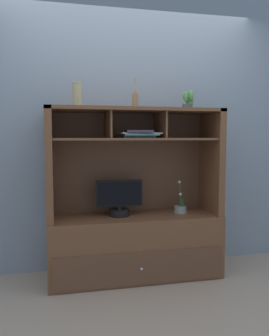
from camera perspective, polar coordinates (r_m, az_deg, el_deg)
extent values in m
cube|color=tan|center=(3.39, 0.00, -17.32)|extent=(6.00, 6.00, 0.02)
cube|color=gray|center=(3.41, -1.06, 7.07)|extent=(6.00, 0.02, 2.80)
cube|color=brown|center=(3.29, 0.00, -12.59)|extent=(1.56, 0.52, 0.57)
cube|color=brown|center=(3.09, 1.11, -16.17)|extent=(1.50, 0.01, 0.29)
sphere|color=silver|center=(3.08, 1.17, -16.25)|extent=(0.02, 0.02, 0.02)
cube|color=brown|center=(3.07, -13.80, 0.63)|extent=(0.06, 0.47, 0.97)
cube|color=brown|center=(3.38, 12.48, 1.08)|extent=(0.06, 0.47, 0.97)
cube|color=brown|center=(3.36, -0.84, 0.92)|extent=(1.50, 0.02, 0.94)
cube|color=brown|center=(3.14, 0.00, 9.46)|extent=(1.56, 0.47, 0.03)
cube|color=brown|center=(3.13, 0.00, 4.78)|extent=(1.44, 0.43, 0.02)
cube|color=brown|center=(3.09, -4.38, 7.09)|extent=(0.02, 0.40, 0.23)
cube|color=brown|center=(3.19, 4.23, 7.03)|extent=(0.02, 0.40, 0.23)
cylinder|color=black|center=(3.19, -2.49, -7.33)|extent=(0.19, 0.19, 0.06)
cylinder|color=black|center=(3.18, -2.49, -6.55)|extent=(0.04, 0.04, 0.03)
cube|color=black|center=(3.15, -2.50, -4.15)|extent=(0.42, 0.03, 0.24)
cube|color=black|center=(3.14, -2.45, -4.19)|extent=(0.39, 0.00, 0.21)
cylinder|color=gray|center=(3.35, 7.51, -6.74)|extent=(0.12, 0.12, 0.06)
cylinder|color=gray|center=(3.36, 7.50, -7.18)|extent=(0.13, 0.13, 0.01)
cylinder|color=#4C6B38|center=(3.32, 7.54, -4.29)|extent=(0.01, 0.02, 0.23)
sphere|color=silver|center=(3.33, 7.53, -4.27)|extent=(0.03, 0.03, 0.03)
sphere|color=silver|center=(3.32, 7.36, -2.29)|extent=(0.03, 0.03, 0.03)
ellipsoid|color=#1F6735|center=(3.33, 7.86, -5.75)|extent=(0.04, 0.05, 0.09)
ellipsoid|color=#1F6735|center=(3.35, 7.75, -5.69)|extent=(0.06, 0.08, 0.11)
cube|color=#3E6E71|center=(3.08, 0.60, 5.16)|extent=(0.28, 0.22, 0.02)
cube|color=#4A6E69|center=(3.09, 0.87, 5.49)|extent=(0.32, 0.34, 0.02)
cube|color=beige|center=(3.07, 0.85, 5.73)|extent=(0.37, 0.23, 0.01)
cube|color=#3B334E|center=(3.07, 0.75, 6.02)|extent=(0.27, 0.33, 0.02)
cylinder|color=#8F6C4A|center=(3.12, 0.09, 10.93)|extent=(0.06, 0.06, 0.13)
cylinder|color=#8F6C4A|center=(3.13, 0.09, 12.26)|extent=(0.03, 0.03, 0.02)
cylinder|color=tan|center=(3.14, 0.17, 13.38)|extent=(0.00, 0.02, 0.14)
cylinder|color=tan|center=(3.14, 0.12, 13.37)|extent=(0.01, 0.01, 0.14)
cylinder|color=tan|center=(3.14, 0.04, 13.37)|extent=(0.03, 0.02, 0.14)
cylinder|color=tan|center=(3.14, 0.02, 13.38)|extent=(0.00, 0.03, 0.14)
cylinder|color=tan|center=(3.14, 0.07, 13.39)|extent=(0.03, 0.02, 0.14)
cylinder|color=tan|center=(3.14, 0.14, 13.39)|extent=(0.02, 0.01, 0.14)
cylinder|color=#474D4C|center=(3.30, 8.68, 9.89)|extent=(0.09, 0.09, 0.05)
cylinder|color=#474D4C|center=(3.30, 8.68, 9.53)|extent=(0.11, 0.11, 0.01)
ellipsoid|color=#4F904B|center=(3.32, 9.05, 10.72)|extent=(0.07, 0.07, 0.13)
ellipsoid|color=#4F904B|center=(3.33, 8.67, 11.20)|extent=(0.06, 0.08, 0.08)
ellipsoid|color=#4F904B|center=(3.33, 8.43, 11.60)|extent=(0.06, 0.04, 0.07)
ellipsoid|color=#4F904B|center=(3.30, 8.39, 11.41)|extent=(0.05, 0.07, 0.06)
ellipsoid|color=#4F904B|center=(3.28, 8.49, 11.47)|extent=(0.04, 0.04, 0.10)
ellipsoid|color=#4F904B|center=(3.30, 9.20, 11.56)|extent=(0.05, 0.07, 0.11)
cylinder|color=tan|center=(3.06, -9.41, 11.64)|extent=(0.08, 0.08, 0.20)
torus|color=tan|center=(3.08, -9.44, 13.58)|extent=(0.08, 0.08, 0.01)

